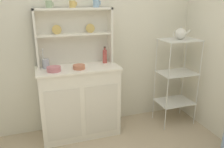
{
  "coord_description": "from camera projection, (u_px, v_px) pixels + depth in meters",
  "views": [
    {
      "loc": [
        -0.5,
        -1.26,
        1.68
      ],
      "look_at": [
        0.3,
        1.12,
        0.86
      ],
      "focal_mm": 36.55,
      "sensor_mm": 36.0,
      "label": 1
    }
  ],
  "objects": [
    {
      "name": "porcelain_teapot",
      "position": [
        181.0,
        34.0,
        2.92
      ],
      "size": [
        0.23,
        0.14,
        0.17
      ],
      "color": "white",
      "rests_on": "bakers_rack"
    },
    {
      "name": "bakers_rack",
      "position": [
        177.0,
        72.0,
        3.08
      ],
      "size": [
        0.49,
        0.35,
        1.19
      ],
      "color": "silver",
      "rests_on": "ground"
    },
    {
      "name": "bowl_mixing_large",
      "position": [
        54.0,
        69.0,
        2.58
      ],
      "size": [
        0.16,
        0.16,
        0.05
      ],
      "primitive_type": "cylinder",
      "color": "#D17A84",
      "rests_on": "hutch_cabinet"
    },
    {
      "name": "cup_sage_0",
      "position": [
        49.0,
        4.0,
        2.54
      ],
      "size": [
        0.09,
        0.07,
        0.08
      ],
      "color": "#9EB78E",
      "rests_on": "hutch_shelf_unit"
    },
    {
      "name": "hutch_shelf_unit",
      "position": [
        74.0,
        32.0,
        2.76
      ],
      "size": [
        0.92,
        0.18,
        0.69
      ],
      "color": "silver",
      "rests_on": "hutch_cabinet"
    },
    {
      "name": "cup_gold_1",
      "position": [
        73.0,
        4.0,
        2.62
      ],
      "size": [
        0.09,
        0.07,
        0.08
      ],
      "color": "#DBB760",
      "rests_on": "hutch_shelf_unit"
    },
    {
      "name": "cup_sky_2",
      "position": [
        96.0,
        3.0,
        2.71
      ],
      "size": [
        0.09,
        0.08,
        0.09
      ],
      "color": "#8EB2D1",
      "rests_on": "hutch_shelf_unit"
    },
    {
      "name": "utensil_jar",
      "position": [
        46.0,
        64.0,
        2.68
      ],
      "size": [
        0.08,
        0.08,
        0.24
      ],
      "color": "#B2B7C6",
      "rests_on": "hutch_cabinet"
    },
    {
      "name": "wall_back",
      "position": [
        77.0,
        35.0,
        2.88
      ],
      "size": [
        3.84,
        0.05,
        2.5
      ],
      "primitive_type": "cube",
      "color": "silver",
      "rests_on": "ground"
    },
    {
      "name": "jam_bottle",
      "position": [
        105.0,
        56.0,
        2.9
      ],
      "size": [
        0.06,
        0.06,
        0.21
      ],
      "color": "#B74C47",
      "rests_on": "hutch_cabinet"
    },
    {
      "name": "hutch_cabinet",
      "position": [
        80.0,
        101.0,
        2.88
      ],
      "size": [
        0.99,
        0.45,
        0.9
      ],
      "color": "white",
      "rests_on": "ground"
    },
    {
      "name": "bowl_floral_medium",
      "position": [
        79.0,
        67.0,
        2.67
      ],
      "size": [
        0.14,
        0.14,
        0.05
      ],
      "primitive_type": "cylinder",
      "color": "#C67556",
      "rests_on": "hutch_cabinet"
    }
  ]
}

